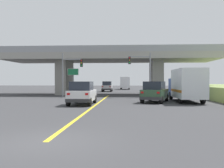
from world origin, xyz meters
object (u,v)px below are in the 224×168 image
at_px(highway_sign, 73,75).
at_px(sedan_oncoming, 107,86).
at_px(semi_truck_distant, 125,83).
at_px(suv_lead, 82,93).
at_px(traffic_signal_farside, 69,70).
at_px(suv_crossing, 155,92).
at_px(box_truck, 186,85).
at_px(traffic_signal_nearside, 143,68).

bearing_deg(highway_sign, sedan_oncoming, 74.78).
bearing_deg(semi_truck_distant, sedan_oncoming, -103.84).
bearing_deg(suv_lead, traffic_signal_farside, 109.35).
distance_m(sedan_oncoming, semi_truck_distant, 14.23).
relative_size(suv_crossing, traffic_signal_farside, 0.85).
relative_size(suv_crossing, sedan_oncoming, 1.13).
relative_size(suv_lead, semi_truck_distant, 0.67).
xyz_separation_m(box_truck, semi_truck_distant, (-6.44, 37.88, -0.06)).
height_order(traffic_signal_nearside, traffic_signal_farside, traffic_signal_nearside).
height_order(sedan_oncoming, highway_sign, highway_sign).
distance_m(sedan_oncoming, traffic_signal_nearside, 18.70).
xyz_separation_m(traffic_signal_farside, semi_truck_distant, (6.84, 31.38, -1.89)).
bearing_deg(sedan_oncoming, traffic_signal_farside, -101.07).
bearing_deg(traffic_signal_farside, box_truck, -26.10).
xyz_separation_m(highway_sign, semi_truck_distant, (7.17, 27.66, -1.32)).
distance_m(suv_lead, highway_sign, 14.44).
relative_size(suv_lead, traffic_signal_farside, 0.75).
bearing_deg(sedan_oncoming, semi_truck_distant, 76.16).
height_order(traffic_signal_farside, highway_sign, traffic_signal_farside).
xyz_separation_m(suv_lead, semi_truck_distant, (3.31, 41.44, 0.61)).
bearing_deg(highway_sign, suv_crossing, -46.14).
bearing_deg(box_truck, traffic_signal_nearside, 120.51).
bearing_deg(suv_lead, semi_truck_distant, 85.44).
relative_size(box_truck, traffic_signal_farside, 1.30).
bearing_deg(semi_truck_distant, highway_sign, -104.53).
distance_m(sedan_oncoming, traffic_signal_farside, 18.08).
bearing_deg(suv_lead, highway_sign, 105.66).
xyz_separation_m(box_truck, traffic_signal_farside, (-13.27, 6.50, 1.84)).
distance_m(box_truck, highway_sign, 17.07).
distance_m(box_truck, semi_truck_distant, 38.43).
xyz_separation_m(suv_crossing, traffic_signal_nearside, (-0.72, 7.21, 2.65)).
relative_size(suv_lead, box_truck, 0.58).
relative_size(traffic_signal_nearside, highway_sign, 1.41).
bearing_deg(suv_crossing, sedan_oncoming, 122.79).
distance_m(suv_crossing, box_truck, 3.29).
relative_size(box_truck, traffic_signal_nearside, 1.29).
height_order(sedan_oncoming, traffic_signal_nearside, traffic_signal_nearside).
height_order(box_truck, traffic_signal_farside, traffic_signal_farside).
xyz_separation_m(sedan_oncoming, traffic_signal_nearside, (5.97, -17.52, 2.65)).
distance_m(suv_crossing, highway_sign, 15.21).
bearing_deg(box_truck, highway_sign, 143.07).
relative_size(sedan_oncoming, highway_sign, 1.06).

